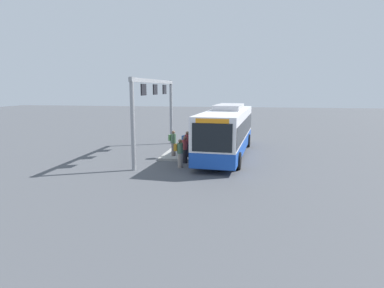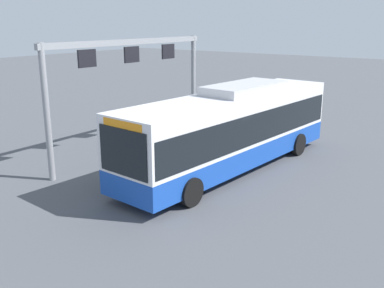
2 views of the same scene
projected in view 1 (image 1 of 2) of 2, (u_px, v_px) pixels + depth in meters
name	position (u px, v px, depth m)	size (l,w,h in m)	color
ground_plane	(227.00, 155.00, 22.96)	(120.00, 120.00, 0.00)	#4C4F54
platform_curb	(192.00, 147.00, 25.72)	(10.00, 2.80, 0.16)	#9E9E99
bus_main	(227.00, 129.00, 22.67)	(11.75, 3.35, 3.46)	#1947AD
person_boarding	(185.00, 149.00, 20.38)	(0.52, 0.60, 1.67)	black
person_waiting_near	(180.00, 152.00, 19.21)	(0.36, 0.54, 1.67)	gray
person_waiting_mid	(187.00, 143.00, 21.47)	(0.46, 0.59, 1.67)	black
person_waiting_far	(173.00, 142.00, 21.83)	(0.55, 0.60, 1.67)	slate
platform_sign_gantry	(155.00, 100.00, 22.58)	(9.69, 0.24, 5.20)	gray
trash_bin	(202.00, 134.00, 29.00)	(0.52, 0.52, 0.90)	#2D5133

